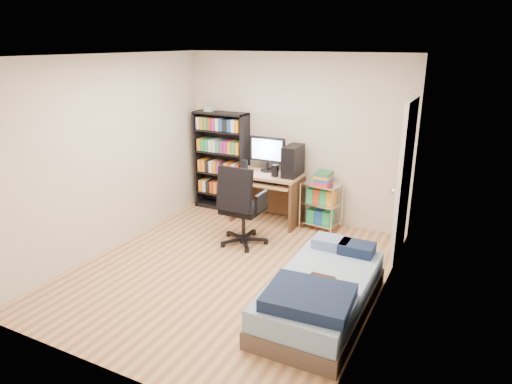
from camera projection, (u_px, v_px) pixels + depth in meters
The scene contains 7 objects.
room at pixel (228, 171), 5.14m from camera, with size 3.58×4.08×2.58m.
media_shelf at pixel (221, 160), 7.35m from camera, with size 0.89×0.30×1.65m.
computer_desk at pixel (275, 178), 6.82m from camera, with size 1.02×0.59×1.29m.
office_chair at pixel (242, 220), 6.14m from camera, with size 0.67×0.67×1.12m.
wire_cart at pixel (321, 192), 6.60m from camera, with size 0.57×0.44×0.85m.
bed at pixel (321, 294), 4.59m from camera, with size 0.90×1.80×0.51m.
door at pixel (404, 181), 5.63m from camera, with size 0.12×0.80×2.00m.
Camera 1 is at (2.52, -4.28, 2.64)m, focal length 32.00 mm.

